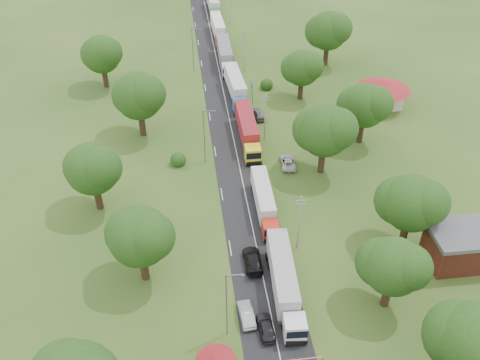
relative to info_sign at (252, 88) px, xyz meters
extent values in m
plane|color=#274517|center=(-5.20, -35.00, -3.00)|extent=(260.00, 260.00, 0.00)
cube|color=black|center=(-5.20, -15.00, -3.00)|extent=(8.00, 200.00, 0.04)
cylinder|color=slate|center=(-0.70, -60.00, -2.50)|extent=(0.10, 0.10, 1.00)
cone|color=maroon|center=(-12.40, -60.00, -0.10)|extent=(4.40, 4.40, 1.10)
cylinder|color=slate|center=(0.00, -1.20, -1.00)|extent=(0.12, 0.12, 4.00)
cylinder|color=slate|center=(0.00, 1.20, -1.00)|extent=(0.12, 0.12, 4.00)
cube|color=#154390|center=(0.00, 0.00, 0.60)|extent=(0.06, 3.00, 1.00)
cube|color=silver|center=(0.00, 0.00, 0.60)|extent=(0.07, 3.10, 0.06)
cylinder|color=gray|center=(0.30, -42.00, 1.50)|extent=(0.24, 0.24, 9.00)
cube|color=gray|center=(0.30, -42.00, 5.30)|extent=(1.60, 0.10, 0.10)
cube|color=gray|center=(0.30, -42.00, 4.80)|extent=(1.20, 0.10, 0.10)
cylinder|color=gray|center=(0.30, -14.00, 1.50)|extent=(0.24, 0.24, 9.00)
cube|color=gray|center=(0.30, -14.00, 5.30)|extent=(1.60, 0.10, 0.10)
cube|color=gray|center=(0.30, -14.00, 4.80)|extent=(1.20, 0.10, 0.10)
cylinder|color=gray|center=(0.30, 14.00, 1.50)|extent=(0.24, 0.24, 9.00)
cube|color=gray|center=(0.30, 14.00, 5.30)|extent=(1.60, 0.10, 0.10)
cube|color=gray|center=(0.30, 14.00, 4.80)|extent=(1.20, 0.10, 0.10)
cylinder|color=gray|center=(0.30, 42.00, 1.50)|extent=(0.24, 0.24, 9.00)
cylinder|color=slate|center=(-10.70, -55.00, 2.00)|extent=(0.16, 0.16, 10.00)
cube|color=slate|center=(-9.80, -55.00, 6.70)|extent=(1.80, 0.10, 0.10)
cube|color=slate|center=(-9.00, -55.00, 6.55)|extent=(0.50, 0.22, 0.15)
cylinder|color=slate|center=(-10.70, -20.00, 2.00)|extent=(0.16, 0.16, 10.00)
cube|color=slate|center=(-9.80, -20.00, 6.70)|extent=(1.80, 0.10, 0.10)
cube|color=slate|center=(-9.00, -20.00, 6.55)|extent=(0.50, 0.22, 0.15)
cylinder|color=slate|center=(-10.70, 15.00, 2.00)|extent=(0.16, 0.16, 10.00)
cube|color=slate|center=(-9.80, 15.00, 6.70)|extent=(1.80, 0.10, 0.10)
cube|color=slate|center=(-9.00, 15.00, 6.55)|extent=(0.50, 0.22, 0.15)
sphere|color=#203B10|center=(12.80, -65.00, 4.85)|extent=(8.40, 8.40, 8.40)
sphere|color=#203B10|center=(11.60, -63.50, 4.25)|extent=(7.20, 7.20, 7.20)
cylinder|color=#382616|center=(8.80, -53.00, -1.08)|extent=(1.04, 1.04, 3.85)
sphere|color=#203B10|center=(8.80, -53.00, 3.60)|extent=(7.00, 7.00, 7.00)
sphere|color=#203B10|center=(10.05, -54.00, 4.35)|extent=(5.50, 5.50, 5.50)
sphere|color=#203B10|center=(7.80, -51.75, 3.10)|extent=(6.00, 6.00, 6.00)
cylinder|color=#382616|center=(14.80, -43.00, -0.90)|extent=(1.08, 1.08, 4.20)
sphere|color=#203B10|center=(14.80, -43.00, 4.22)|extent=(7.70, 7.70, 7.70)
sphere|color=#203B10|center=(16.18, -44.10, 5.05)|extent=(6.05, 6.05, 6.05)
sphere|color=#203B10|center=(13.70, -41.63, 3.67)|extent=(6.60, 6.60, 6.60)
cylinder|color=#382616|center=(7.80, -25.00, -0.73)|extent=(1.12, 1.12, 4.55)
sphere|color=#203B10|center=(7.80, -25.00, 4.85)|extent=(8.40, 8.40, 8.40)
sphere|color=#203B10|center=(9.30, -26.20, 5.75)|extent=(6.60, 6.60, 6.60)
sphere|color=#203B10|center=(6.60, -23.50, 4.25)|extent=(7.20, 7.20, 7.20)
cylinder|color=#382616|center=(16.80, -17.00, -0.90)|extent=(1.08, 1.08, 4.20)
sphere|color=#203B10|center=(16.80, -17.00, 4.22)|extent=(7.70, 7.70, 7.70)
sphere|color=#203B10|center=(18.18, -18.10, 5.05)|extent=(6.05, 6.05, 6.05)
sphere|color=#203B10|center=(15.70, -15.63, 3.67)|extent=(6.60, 6.60, 6.60)
cylinder|color=#382616|center=(9.80, 0.00, -1.08)|extent=(1.04, 1.04, 3.85)
sphere|color=#203B10|center=(9.80, 0.00, 3.60)|extent=(7.00, 7.00, 7.00)
sphere|color=#203B10|center=(11.05, -1.00, 4.35)|extent=(5.50, 5.50, 5.50)
sphere|color=#203B10|center=(8.80, 1.25, 3.10)|extent=(6.00, 6.00, 6.00)
cylinder|color=#382616|center=(18.80, 15.00, -0.73)|extent=(1.12, 1.12, 4.55)
sphere|color=#203B10|center=(18.80, 15.00, 4.85)|extent=(8.40, 8.40, 8.40)
sphere|color=#203B10|center=(20.30, 13.80, 5.75)|extent=(6.60, 6.60, 6.60)
sphere|color=#203B10|center=(17.60, 16.50, 4.25)|extent=(7.20, 7.20, 7.20)
cylinder|color=#382616|center=(-20.20, -45.00, -0.90)|extent=(1.08, 1.08, 4.20)
sphere|color=#203B10|center=(-20.20, -45.00, 4.22)|extent=(7.70, 7.70, 7.70)
sphere|color=#203B10|center=(-18.82, -46.10, 5.05)|extent=(6.05, 6.05, 6.05)
sphere|color=#203B10|center=(-21.30, -43.63, 3.67)|extent=(6.60, 6.60, 6.60)
cylinder|color=#382616|center=(-27.20, -30.00, -0.90)|extent=(1.08, 1.08, 4.20)
sphere|color=#203B10|center=(-27.20, -30.00, 4.22)|extent=(7.70, 7.70, 7.70)
sphere|color=#203B10|center=(-25.82, -31.10, 5.05)|extent=(6.05, 6.05, 6.05)
sphere|color=#203B10|center=(-28.30, -28.63, 3.67)|extent=(6.60, 6.60, 6.60)
cylinder|color=#382616|center=(-21.20, -10.00, -0.73)|extent=(1.12, 1.12, 4.55)
sphere|color=#203B10|center=(-21.20, -10.00, 4.85)|extent=(8.40, 8.40, 8.40)
sphere|color=#203B10|center=(-19.70, -11.20, 5.75)|extent=(6.60, 6.60, 6.60)
sphere|color=#203B10|center=(-22.40, -8.50, 4.25)|extent=(7.20, 7.20, 7.20)
cylinder|color=#382616|center=(-29.20, 10.00, -0.90)|extent=(1.08, 1.08, 4.20)
sphere|color=#203B10|center=(-29.20, 10.00, 4.22)|extent=(7.70, 7.70, 7.70)
sphere|color=#203B10|center=(-27.82, 8.90, 5.05)|extent=(6.05, 6.05, 6.05)
sphere|color=#203B10|center=(-30.30, 11.37, 3.67)|extent=(6.60, 6.60, 6.60)
cube|color=maroon|center=(20.80, -47.00, -0.70)|extent=(8.00, 6.00, 4.60)
cube|color=#47494F|center=(20.80, -47.00, 1.90)|extent=(8.60, 6.60, 0.60)
cube|color=#C0B69F|center=(24.80, -5.00, -1.00)|extent=(7.00, 5.00, 4.00)
cone|color=maroon|center=(24.80, -5.00, 1.90)|extent=(10.08, 10.08, 1.80)
cube|color=silver|center=(-3.12, -56.32, -1.37)|extent=(2.66, 2.66, 2.63)
cube|color=black|center=(-3.12, -57.60, -1.00)|extent=(2.42, 0.16, 1.16)
cube|color=slate|center=(-3.12, -57.53, -2.42)|extent=(2.32, 0.38, 0.37)
cube|color=slate|center=(-3.12, -48.96, -2.21)|extent=(3.10, 12.21, 0.32)
cube|color=#9D9DA2|center=(-3.12, -48.65, -0.32)|extent=(3.32, 12.54, 3.15)
cylinder|color=black|center=(-3.12, -57.27, -2.48)|extent=(2.47, 1.05, 1.05)
cylinder|color=black|center=(-3.12, -55.38, -2.48)|extent=(2.47, 1.05, 1.05)
cylinder|color=black|center=(-3.12, -45.28, -2.48)|extent=(2.47, 1.05, 1.05)
cylinder|color=black|center=(-3.12, -43.71, -2.48)|extent=(2.47, 1.05, 1.05)
cube|color=red|center=(-3.01, -39.52, -1.57)|extent=(2.25, 2.25, 2.31)
cube|color=black|center=(-3.01, -40.64, -1.25)|extent=(2.12, 0.05, 1.02)
cube|color=slate|center=(-3.01, -40.59, -2.49)|extent=(2.03, 0.28, 0.32)
cube|color=slate|center=(-3.01, -33.06, -2.31)|extent=(2.27, 10.64, 0.28)
cube|color=silver|center=(-3.01, -32.79, -0.65)|extent=(2.46, 10.92, 2.77)
cylinder|color=black|center=(-3.01, -40.35, -2.54)|extent=(2.17, 0.92, 0.92)
cylinder|color=black|center=(-3.01, -38.69, -2.54)|extent=(2.17, 0.92, 0.92)
cylinder|color=black|center=(-3.01, -29.83, -2.54)|extent=(2.17, 0.92, 0.92)
cylinder|color=black|center=(-3.01, -28.45, -2.54)|extent=(2.17, 0.92, 0.92)
cube|color=yellow|center=(-2.83, -20.91, -1.34)|extent=(2.59, 2.59, 2.68)
cube|color=black|center=(-2.83, -22.21, -0.97)|extent=(2.46, 0.04, 1.18)
cube|color=slate|center=(-2.83, -22.15, -2.41)|extent=(2.36, 0.26, 0.38)
cube|color=slate|center=(-2.83, -13.41, -2.20)|extent=(2.54, 12.34, 0.32)
cube|color=maroon|center=(-2.83, -13.09, -0.27)|extent=(2.76, 12.66, 3.21)
cylinder|color=black|center=(-2.83, -21.88, -2.47)|extent=(2.52, 1.07, 1.07)
cylinder|color=black|center=(-2.83, -19.95, -2.47)|extent=(2.52, 1.07, 1.07)
cylinder|color=black|center=(-2.83, -9.66, -2.47)|extent=(2.52, 1.07, 1.07)
cylinder|color=black|center=(-2.83, -8.05, -2.47)|extent=(2.52, 1.07, 1.07)
cube|color=#1A579F|center=(-2.94, -4.39, -1.36)|extent=(2.67, 2.67, 2.64)
cube|color=black|center=(-2.94, -5.67, -1.00)|extent=(2.43, 0.15, 1.16)
cube|color=slate|center=(-2.94, -5.61, -2.42)|extent=(2.33, 0.38, 0.37)
cube|color=slate|center=(-2.94, 3.00, -2.21)|extent=(3.10, 12.26, 0.32)
cube|color=silver|center=(-2.94, 3.32, -0.31)|extent=(3.33, 12.59, 3.17)
cylinder|color=black|center=(-2.94, -5.34, -2.47)|extent=(2.48, 1.06, 1.06)
cylinder|color=black|center=(-2.94, -3.44, -2.47)|extent=(2.48, 1.06, 1.06)
cylinder|color=black|center=(-2.94, 6.70, -2.47)|extent=(2.48, 1.06, 1.06)
cylinder|color=black|center=(-2.94, 8.28, -2.47)|extent=(2.48, 1.06, 1.06)
cube|color=white|center=(-3.51, 11.26, -1.33)|extent=(2.63, 2.63, 2.69)
cube|color=black|center=(-3.51, 9.96, -0.96)|extent=(2.48, 0.06, 1.18)
cube|color=slate|center=(-3.51, 10.02, -2.41)|extent=(2.37, 0.29, 0.38)
cube|color=slate|center=(-3.51, 18.80, -2.19)|extent=(2.67, 12.43, 0.32)
cube|color=slate|center=(-3.51, 19.12, -0.26)|extent=(2.89, 12.75, 3.23)
cylinder|color=black|center=(-3.51, 10.29, -2.46)|extent=(2.53, 1.08, 1.08)
cylinder|color=black|center=(-3.51, 12.23, -2.46)|extent=(2.53, 1.08, 1.08)
cylinder|color=black|center=(-3.51, 22.57, -2.46)|extent=(2.53, 1.08, 1.08)
cylinder|color=black|center=(-3.51, 24.19, -2.46)|extent=(2.53, 1.08, 1.08)
cube|color=#B22B1B|center=(-3.55, 27.84, -1.43)|extent=(2.49, 2.49, 2.53)
cube|color=black|center=(-3.55, 26.61, -1.08)|extent=(2.33, 0.08, 1.11)
cube|color=slate|center=(-3.55, 26.67, -2.45)|extent=(2.23, 0.31, 0.35)
cube|color=slate|center=(-3.55, 34.93, -2.24)|extent=(2.62, 11.70, 0.30)
cube|color=silver|center=(-3.55, 35.23, -0.42)|extent=(2.83, 12.01, 3.04)
cylinder|color=black|center=(-3.55, 26.93, -2.50)|extent=(2.38, 1.01, 1.01)
cylinder|color=black|center=(-3.55, 28.75, -2.50)|extent=(2.38, 1.01, 1.01)
cylinder|color=black|center=(-3.55, 38.47, -2.50)|extent=(2.38, 1.01, 1.01)
cylinder|color=black|center=(-3.55, 39.99, -2.50)|extent=(2.38, 1.01, 1.01)
cube|color=#235F38|center=(-3.25, 45.64, -1.44)|extent=(2.47, 2.47, 2.52)
cube|color=black|center=(-3.25, 44.42, -1.09)|extent=(2.32, 0.07, 1.11)
cube|color=slate|center=(-3.25, 44.48, -2.45)|extent=(2.22, 0.30, 0.35)
cube|color=slate|center=(-3.25, 52.69, -2.25)|extent=(2.56, 11.63, 0.30)
cube|color=silver|center=(-3.25, 52.99, -0.43)|extent=(2.77, 11.93, 3.02)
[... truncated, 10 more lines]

